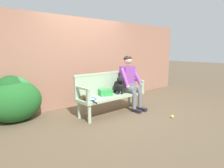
% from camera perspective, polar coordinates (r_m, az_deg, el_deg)
% --- Properties ---
extents(ground_plane, '(40.00, 40.00, 0.00)m').
position_cam_1_polar(ground_plane, '(4.71, 0.00, -8.23)').
color(ground_plane, brown).
extents(brick_garden_fence, '(8.00, 0.30, 2.27)m').
position_cam_1_polar(brick_garden_fence, '(5.50, -8.82, 6.34)').
color(brick_garden_fence, '#936651').
rests_on(brick_garden_fence, ground).
extents(hedge_bush_far_right, '(0.83, 0.52, 0.93)m').
position_cam_1_polar(hedge_bush_far_right, '(4.54, -25.84, -3.84)').
color(hedge_bush_far_right, '#337538').
rests_on(hedge_bush_far_right, ground).
extents(hedge_bush_mid_right, '(1.06, 0.78, 0.85)m').
position_cam_1_polar(hedge_bush_mid_right, '(4.50, -25.93, -4.50)').
color(hedge_bush_mid_right, '#1E5B23').
rests_on(hedge_bush_mid_right, ground).
extents(hedge_bush_mid_left, '(0.74, 0.64, 0.95)m').
position_cam_1_polar(hedge_bush_mid_left, '(4.54, -26.66, -3.76)').
color(hedge_bush_mid_left, '#194C1E').
rests_on(hedge_bush_mid_left, ground).
extents(garden_bench, '(1.69, 0.50, 0.43)m').
position_cam_1_polar(garden_bench, '(4.60, 0.00, -3.77)').
color(garden_bench, '#9EB793').
rests_on(garden_bench, ground).
extents(bench_backrest, '(1.73, 0.06, 0.50)m').
position_cam_1_polar(bench_backrest, '(4.70, -1.76, 0.39)').
color(bench_backrest, '#9EB793').
rests_on(bench_backrest, garden_bench).
extents(bench_armrest_left_end, '(0.06, 0.50, 0.28)m').
position_cam_1_polar(bench_armrest_left_end, '(4.00, -7.87, -2.16)').
color(bench_armrest_left_end, '#9EB793').
rests_on(bench_armrest_left_end, garden_bench).
extents(bench_armrest_right_end, '(0.06, 0.50, 0.28)m').
position_cam_1_polar(bench_armrest_right_end, '(5.05, 7.54, 0.36)').
color(bench_armrest_right_end, '#9EB793').
rests_on(bench_armrest_right_end, garden_bench).
extents(person_seated, '(0.56, 0.65, 1.30)m').
position_cam_1_polar(person_seated, '(4.92, 5.04, 1.01)').
color(person_seated, black).
rests_on(person_seated, ground).
extents(dog_on_bench, '(0.30, 0.43, 0.43)m').
position_cam_1_polar(dog_on_bench, '(4.65, 2.00, -0.20)').
color(dog_on_bench, black).
rests_on(dog_on_bench, garden_bench).
extents(tennis_racket, '(0.36, 0.58, 0.03)m').
position_cam_1_polar(tennis_racket, '(4.18, -6.26, -4.31)').
color(tennis_racket, blue).
rests_on(tennis_racket, garden_bench).
extents(baseball_glove, '(0.25, 0.21, 0.09)m').
position_cam_1_polar(baseball_glove, '(4.22, -7.70, -3.70)').
color(baseball_glove, brown).
rests_on(baseball_glove, garden_bench).
extents(sports_bag, '(0.33, 0.28, 0.14)m').
position_cam_1_polar(sports_bag, '(4.51, -1.87, -2.42)').
color(sports_bag, '#2D8E42').
rests_on(sports_bag, garden_bench).
extents(tennis_ball, '(0.07, 0.07, 0.07)m').
position_cam_1_polar(tennis_ball, '(4.55, 16.84, -8.87)').
color(tennis_ball, '#CCDB33').
rests_on(tennis_ball, ground).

